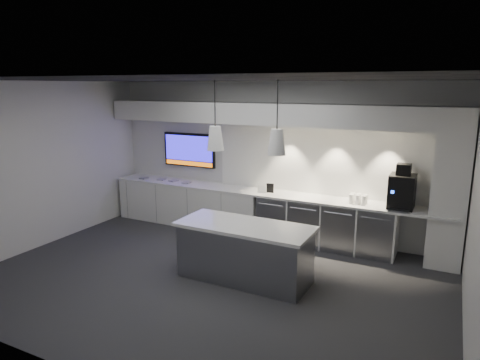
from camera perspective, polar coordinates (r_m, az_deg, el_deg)
The scene contains 28 objects.
floor at distance 6.78m, azimuth -4.27°, elevation -13.05°, with size 7.00×7.00×0.00m, color #2F2F32.
ceiling at distance 6.11m, azimuth -4.73°, elevation 13.22°, with size 7.00×7.00×0.00m, color black.
wall_back at distance 8.47m, azimuth 4.27°, elevation 2.83°, with size 7.00×7.00×0.00m, color silver.
wall_front at distance 4.42m, azimuth -21.58°, elevation -7.16°, with size 7.00×7.00×0.00m, color silver.
wall_left at distance 8.59m, azimuth -24.93°, elevation 1.83°, with size 7.00×7.00×0.00m, color silver.
wall_right at distance 5.43m, azimuth 29.17°, elevation -4.29°, with size 7.00×7.00×0.00m, color silver.
back_counter at distance 8.31m, azimuth 3.34°, elevation -1.72°, with size 6.80×0.65×0.04m, color white.
left_base_cabinets at distance 9.23m, azimuth -6.73°, elevation -3.22°, with size 3.30×0.63×0.86m, color white.
fridge_unit_a at distance 8.34m, azimuth 4.88°, elevation -4.94°, with size 0.60×0.61×0.85m, color gray.
fridge_unit_b at distance 8.14m, azimuth 9.02°, elevation -5.50°, with size 0.60×0.61×0.85m, color gray.
fridge_unit_c at distance 7.99m, azimuth 13.35°, elevation -6.04°, with size 0.60×0.61×0.85m, color gray.
fridge_unit_d at distance 7.88m, azimuth 17.83°, elevation -6.57°, with size 0.60×0.61×0.85m, color gray.
backsplash at distance 8.07m, azimuth 12.12°, elevation 2.46°, with size 4.60×0.03×1.30m, color white.
soffit at distance 8.09m, azimuth 3.55°, elevation 8.81°, with size 6.90×0.60×0.40m, color white.
column at distance 7.60m, azimuth 26.20°, elevation -1.10°, with size 0.55×0.55×2.60m, color white.
wall_tv at distance 9.30m, azimuth -6.76°, elevation 4.01°, with size 1.25×0.07×0.72m.
island at distance 6.60m, azimuth 0.63°, elevation -9.54°, with size 2.07×0.91×0.87m.
bin at distance 7.17m, azimuth -6.48°, elevation -9.68°, with size 0.32×0.32×0.45m, color gray.
coffee_machine at distance 7.65m, azimuth 20.80°, elevation -1.24°, with size 0.41×0.58×0.75m.
sign_black at distance 8.23m, azimuth 4.04°, elevation -1.08°, with size 0.14×0.02×0.18m, color black.
sign_white at distance 8.21m, azimuth 2.95°, elevation -1.25°, with size 0.18×0.02×0.14m, color white.
cup_cluster at distance 7.74m, azimuth 15.50°, elevation -2.46°, with size 0.30×0.19×0.16m, color white, non-canonical shape.
tray_a at distance 9.69m, azimuth -12.69°, elevation 0.25°, with size 0.16×0.16×0.03m, color #959595.
tray_b at distance 9.48m, azimuth -10.42°, elevation 0.08°, with size 0.16×0.16×0.03m, color #959595.
tray_c at distance 9.31m, azimuth -8.88°, elevation -0.10°, with size 0.16×0.16×0.03m, color #959595.
tray_d at distance 9.09m, azimuth -7.17°, elevation -0.35°, with size 0.16×0.16×0.03m, color #959595.
pendant_left at distance 6.40m, azimuth -3.31°, elevation 5.61°, with size 0.25×0.25×1.06m.
pendant_right at distance 5.97m, azimuth 4.93°, elevation 5.10°, with size 0.25×0.25×1.06m.
Camera 1 is at (3.17, -5.23, 2.92)m, focal length 32.00 mm.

